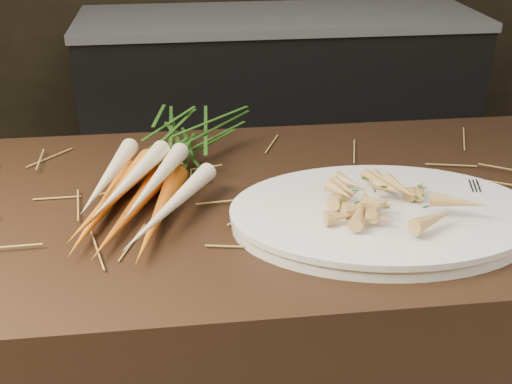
# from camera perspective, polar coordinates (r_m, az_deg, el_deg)

# --- Properties ---
(main_counter) EXTENTS (2.40, 0.70, 0.90)m
(main_counter) POSITION_cam_1_polar(r_m,az_deg,el_deg) (1.44, 1.58, -16.49)
(main_counter) COLOR black
(main_counter) RESTS_ON ground
(back_counter) EXTENTS (1.82, 0.62, 0.84)m
(back_counter) POSITION_cam_1_polar(r_m,az_deg,el_deg) (3.12, 2.01, 7.99)
(back_counter) COLOR black
(back_counter) RESTS_ON ground
(straw_bedding) EXTENTS (1.40, 0.60, 0.02)m
(straw_bedding) POSITION_cam_1_polar(r_m,az_deg,el_deg) (1.17, 1.86, -0.04)
(straw_bedding) COLOR olive
(straw_bedding) RESTS_ON main_counter
(root_veg_bunch) EXTENTS (0.32, 0.59, 0.11)m
(root_veg_bunch) POSITION_cam_1_polar(r_m,az_deg,el_deg) (1.23, -8.41, 3.14)
(root_veg_bunch) COLOR orange
(root_veg_bunch) RESTS_ON main_counter
(serving_platter) EXTENTS (0.53, 0.38, 0.03)m
(serving_platter) POSITION_cam_1_polar(r_m,az_deg,el_deg) (1.10, 11.15, -2.31)
(serving_platter) COLOR white
(serving_platter) RESTS_ON main_counter
(roasted_veg_heap) EXTENTS (0.26, 0.20, 0.06)m
(roasted_veg_heap) POSITION_cam_1_polar(r_m,az_deg,el_deg) (1.08, 11.35, -0.38)
(roasted_veg_heap) COLOR #B68C3F
(roasted_veg_heap) RESTS_ON serving_platter
(serving_fork) EXTENTS (0.07, 0.19, 0.00)m
(serving_fork) POSITION_cam_1_polar(r_m,az_deg,el_deg) (1.13, 20.43, -1.90)
(serving_fork) COLOR silver
(serving_fork) RESTS_ON serving_platter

